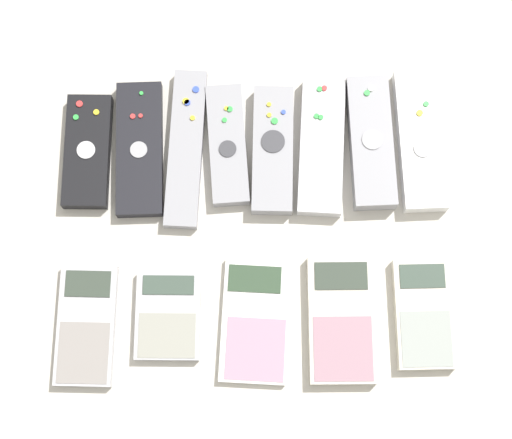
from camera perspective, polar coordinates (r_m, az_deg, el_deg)
The scene contains 14 objects.
ground_plane at distance 1.11m, azimuth 0.01°, elevation -1.56°, with size 3.00×3.00×0.00m, color beige.
remote_0 at distance 1.15m, azimuth -11.06°, elevation 4.48°, with size 0.06×0.15×0.02m.
remote_1 at distance 1.14m, azimuth -7.65°, elevation 4.68°, with size 0.06×0.18×0.02m.
remote_2 at distance 1.14m, azimuth -4.59°, elevation 4.75°, with size 0.06×0.22×0.02m.
remote_3 at distance 1.13m, azimuth -1.81°, elevation 5.00°, with size 0.06×0.17×0.02m.
remote_4 at distance 1.13m, azimuth 1.23°, elevation 4.66°, with size 0.06×0.17×0.02m.
remote_5 at distance 1.13m, azimuth 4.49°, elevation 4.87°, with size 0.07×0.19×0.02m.
remote_6 at distance 1.14m, azimuth 7.79°, elevation 5.11°, with size 0.06×0.18×0.03m.
remote_7 at distance 1.15m, azimuth 10.99°, elevation 5.20°, with size 0.06×0.19×0.02m.
calculator_0 at distance 1.10m, azimuth -11.13°, elevation -6.93°, with size 0.08×0.15×0.02m.
calculator_1 at distance 1.09m, azimuth -5.77°, elevation -6.40°, with size 0.08×0.11×0.02m.
calculator_2 at distance 1.08m, azimuth 0.00°, elevation -6.78°, with size 0.09×0.16×0.01m.
calculator_3 at distance 1.09m, azimuth 5.85°, elevation -6.66°, with size 0.08×0.16×0.02m.
calculator_4 at distance 1.10m, azimuth 11.22°, elevation -6.20°, with size 0.07×0.14×0.02m.
Camera 1 is at (-0.00, -0.23, 1.08)m, focal length 60.00 mm.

